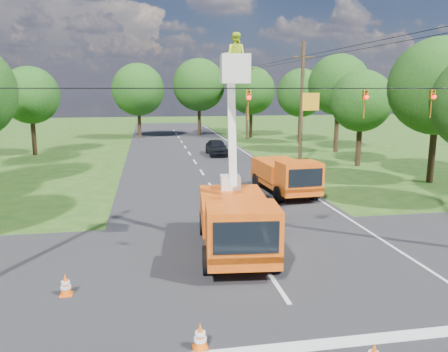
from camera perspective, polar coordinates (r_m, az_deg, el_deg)
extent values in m
plane|color=#224A16|center=(33.28, -2.91, 0.41)|extent=(140.00, 140.00, 0.00)
cube|color=black|center=(33.28, -2.91, 0.41)|extent=(12.00, 100.00, 0.06)
cube|color=black|center=(16.23, 5.07, -11.50)|extent=(56.00, 10.00, 0.07)
cube|color=silver|center=(11.85, 11.99, -20.97)|extent=(9.00, 0.45, 0.02)
cube|color=silver|center=(34.39, 6.39, 0.71)|extent=(0.12, 90.00, 0.02)
cube|color=orange|center=(17.20, 1.46, -7.30)|extent=(3.04, 6.82, 0.50)
cube|color=orange|center=(14.69, 2.44, -7.06)|extent=(2.59, 2.10, 1.65)
cube|color=black|center=(13.79, 2.91, -8.06)|extent=(2.09, 0.26, 1.05)
cube|color=orange|center=(17.83, 1.18, -4.28)|extent=(2.97, 4.31, 1.10)
cylinder|color=black|center=(15.26, -2.13, -10.93)|extent=(0.45, 1.04, 1.01)
cylinder|color=black|center=(15.51, 6.60, -10.61)|extent=(0.45, 1.04, 1.01)
cylinder|color=black|center=(19.20, -2.65, -6.20)|extent=(0.45, 1.04, 1.01)
cylinder|color=black|center=(19.41, 4.24, -6.03)|extent=(0.45, 1.04, 1.01)
cube|color=silver|center=(18.81, 0.83, -0.86)|extent=(0.90, 0.90, 0.61)
cube|color=silver|center=(17.85, 1.03, 6.36)|extent=(0.45, 1.50, 4.78)
cube|color=silver|center=(16.64, 1.45, 13.80)|extent=(1.14, 1.14, 1.05)
imported|color=#C6E526|center=(16.67, 1.46, 15.38)|extent=(1.01, 0.91, 1.69)
cube|color=orange|center=(26.78, 7.81, -0.74)|extent=(2.70, 6.31, 0.46)
cube|color=orange|center=(24.63, 9.76, 0.05)|extent=(2.38, 1.91, 1.54)
cube|color=black|center=(23.84, 10.61, -0.23)|extent=(1.95, 0.20, 0.98)
cube|color=orange|center=(27.41, 7.21, 0.93)|extent=(2.68, 3.97, 1.03)
cylinder|color=black|center=(24.68, 7.14, -2.39)|extent=(0.40, 0.97, 0.95)
cylinder|color=black|center=(25.53, 11.67, -2.08)|extent=(0.40, 0.97, 0.95)
cylinder|color=black|center=(28.27, 4.30, -0.58)|extent=(0.40, 0.97, 0.95)
cylinder|color=black|center=(29.01, 8.35, -0.37)|extent=(0.40, 0.97, 0.95)
imported|color=orange|center=(16.57, 0.01, -7.75)|extent=(0.72, 0.57, 1.74)
imported|color=black|center=(42.09, -0.94, 3.77)|extent=(1.89, 4.53, 1.53)
cone|color=#F95C0D|center=(11.32, -3.12, -20.11)|extent=(0.36, 0.36, 0.70)
cube|color=#F95C0D|center=(11.50, -3.10, -21.55)|extent=(0.38, 0.38, 0.04)
cylinder|color=white|center=(11.29, -3.12, -19.85)|extent=(0.26, 0.26, 0.09)
cylinder|color=white|center=(11.37, -3.11, -20.49)|extent=(0.31, 0.31, 0.09)
cone|color=#F95C0D|center=(21.48, 6.09, -4.70)|extent=(0.36, 0.36, 0.70)
cube|color=#F95C0D|center=(21.57, 6.07, -5.57)|extent=(0.38, 0.38, 0.04)
cylinder|color=white|center=(21.46, 6.09, -4.55)|extent=(0.26, 0.26, 0.09)
cylinder|color=white|center=(21.50, 6.08, -4.93)|extent=(0.31, 0.31, 0.09)
cone|color=#F95C0D|center=(24.09, 4.37, -2.91)|extent=(0.36, 0.36, 0.70)
cube|color=#F95C0D|center=(24.17, 4.36, -3.69)|extent=(0.38, 0.38, 0.04)
cylinder|color=white|center=(24.07, 4.38, -2.77)|extent=(0.26, 0.26, 0.09)
cylinder|color=white|center=(24.11, 4.37, -3.11)|extent=(0.31, 0.31, 0.09)
cone|color=#F95C0D|center=(14.65, -19.99, -13.16)|extent=(0.36, 0.36, 0.70)
cube|color=#F95C0D|center=(14.79, -19.90, -14.36)|extent=(0.38, 0.38, 0.04)
cylinder|color=white|center=(14.63, -20.00, -12.94)|extent=(0.26, 0.26, 0.09)
cylinder|color=white|center=(14.69, -19.96, -13.48)|extent=(0.31, 0.31, 0.09)
cone|color=#F95C0D|center=(30.19, 7.43, -0.06)|extent=(0.36, 0.36, 0.70)
cube|color=#F95C0D|center=(30.26, 7.42, -0.69)|extent=(0.38, 0.38, 0.04)
cylinder|color=white|center=(30.18, 7.44, 0.05)|extent=(0.26, 0.26, 0.09)
cylinder|color=white|center=(30.21, 7.43, -0.23)|extent=(0.31, 0.31, 0.09)
cylinder|color=#4C3823|center=(36.64, 10.10, 9.13)|extent=(0.30, 0.30, 10.00)
cube|color=#4C3823|center=(36.70, 10.31, 15.06)|extent=(1.80, 0.12, 0.12)
cylinder|color=#4C3823|center=(55.86, 3.03, 9.97)|extent=(0.30, 0.30, 10.00)
cube|color=#4C3823|center=(55.90, 3.07, 13.87)|extent=(1.80, 0.12, 0.12)
cylinder|color=black|center=(14.84, 3.59, 11.36)|extent=(18.00, 0.04, 0.04)
cube|color=orange|center=(15.47, 11.27, 9.50)|extent=(0.60, 0.05, 0.60)
imported|color=orange|center=(14.83, 3.19, 9.24)|extent=(0.16, 0.20, 1.00)
sphere|color=#FF0C0C|center=(14.71, 3.30, 10.20)|extent=(0.14, 0.14, 0.14)
imported|color=orange|center=(16.30, 17.91, 8.91)|extent=(0.16, 0.20, 1.00)
sphere|color=#FF0C0C|center=(16.19, 18.16, 9.77)|extent=(0.14, 0.14, 0.14)
imported|color=orange|center=(17.65, 25.49, 8.51)|extent=(0.16, 0.20, 1.00)
sphere|color=#FF0C0C|center=(17.55, 25.78, 9.29)|extent=(0.14, 0.14, 0.14)
cylinder|color=#382616|center=(45.94, -23.61, 5.05)|extent=(0.44, 0.44, 4.05)
sphere|color=#123A0F|center=(45.75, -23.98, 9.63)|extent=(5.40, 5.40, 5.40)
cylinder|color=#382616|center=(32.77, 25.57, 3.20)|extent=(0.44, 0.44, 4.58)
sphere|color=#123A0F|center=(32.53, 26.20, 10.47)|extent=(6.40, 6.40, 6.40)
cylinder|color=#382616|center=(37.83, 17.18, 4.14)|extent=(0.44, 0.44, 3.78)
sphere|color=#123A0F|center=(37.59, 17.49, 9.35)|extent=(5.00, 5.00, 5.00)
cylinder|color=#382616|center=(45.65, 14.48, 6.04)|extent=(0.44, 0.44, 4.75)
sphere|color=#123A0F|center=(45.48, 14.75, 11.46)|extent=(6.00, 6.00, 6.00)
cylinder|color=#382616|center=(52.69, 9.89, 6.55)|extent=(0.44, 0.44, 4.14)
sphere|color=#123A0F|center=(52.53, 10.03, 10.64)|extent=(5.60, 5.60, 5.60)
cylinder|color=#382616|center=(57.59, -11.00, 7.03)|extent=(0.44, 0.44, 4.40)
sphere|color=#123A0F|center=(57.45, -11.15, 11.01)|extent=(6.60, 6.60, 6.60)
cylinder|color=#382616|center=(59.97, -3.25, 7.59)|extent=(0.44, 0.44, 4.84)
sphere|color=#123A0F|center=(59.85, -3.30, 11.80)|extent=(7.00, 7.00, 7.00)
cylinder|color=#382616|center=(58.16, 3.53, 7.22)|extent=(0.44, 0.44, 4.31)
sphere|color=#123A0F|center=(58.02, 3.57, 11.08)|extent=(6.20, 6.20, 6.20)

